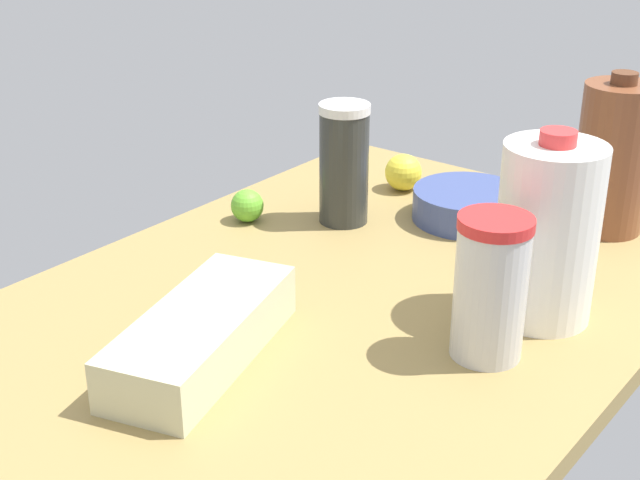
{
  "coord_description": "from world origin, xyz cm",
  "views": [
    {
      "loc": [
        80.55,
        63.2,
        59.11
      ],
      "look_at": [
        0.0,
        0.0,
        13.0
      ],
      "focal_mm": 50.0,
      "sensor_mm": 36.0,
      "label": 1
    }
  ],
  "objects_px": {
    "tumbler_cup": "(490,288)",
    "lime_beside_bowl": "(247,206)",
    "milk_jug": "(547,232)",
    "lemon_near_front": "(403,172)",
    "shaker_bottle": "(344,164)",
    "mixing_bowl": "(467,205)",
    "chocolate_milk_jug": "(613,158)",
    "egg_carton": "(202,334)"
  },
  "relations": [
    {
      "from": "milk_jug",
      "to": "lime_beside_bowl",
      "type": "distance_m",
      "value": 0.51
    },
    {
      "from": "egg_carton",
      "to": "lime_beside_bowl",
      "type": "distance_m",
      "value": 0.42
    },
    {
      "from": "mixing_bowl",
      "to": "chocolate_milk_jug",
      "type": "xyz_separation_m",
      "value": [
        -0.1,
        0.19,
        0.09
      ]
    },
    {
      "from": "mixing_bowl",
      "to": "lemon_near_front",
      "type": "relative_size",
      "value": 2.76
    },
    {
      "from": "mixing_bowl",
      "to": "lime_beside_bowl",
      "type": "distance_m",
      "value": 0.35
    },
    {
      "from": "lemon_near_front",
      "to": "tumbler_cup",
      "type": "bearing_deg",
      "value": 43.53
    },
    {
      "from": "lemon_near_front",
      "to": "milk_jug",
      "type": "bearing_deg",
      "value": 55.04
    },
    {
      "from": "mixing_bowl",
      "to": "lime_beside_bowl",
      "type": "relative_size",
      "value": 3.35
    },
    {
      "from": "mixing_bowl",
      "to": "shaker_bottle",
      "type": "relative_size",
      "value": 0.92
    },
    {
      "from": "mixing_bowl",
      "to": "chocolate_milk_jug",
      "type": "bearing_deg",
      "value": 118.45
    },
    {
      "from": "shaker_bottle",
      "to": "lime_beside_bowl",
      "type": "distance_m",
      "value": 0.17
    },
    {
      "from": "shaker_bottle",
      "to": "lemon_near_front",
      "type": "relative_size",
      "value": 3.01
    },
    {
      "from": "shaker_bottle",
      "to": "lemon_near_front",
      "type": "distance_m",
      "value": 0.19
    },
    {
      "from": "mixing_bowl",
      "to": "shaker_bottle",
      "type": "bearing_deg",
      "value": -50.19
    },
    {
      "from": "tumbler_cup",
      "to": "lime_beside_bowl",
      "type": "height_order",
      "value": "tumbler_cup"
    },
    {
      "from": "tumbler_cup",
      "to": "lime_beside_bowl",
      "type": "relative_size",
      "value": 3.34
    },
    {
      "from": "lemon_near_front",
      "to": "lime_beside_bowl",
      "type": "relative_size",
      "value": 1.22
    },
    {
      "from": "milk_jug",
      "to": "shaker_bottle",
      "type": "distance_m",
      "value": 0.4
    },
    {
      "from": "tumbler_cup",
      "to": "lime_beside_bowl",
      "type": "bearing_deg",
      "value": -104.2
    },
    {
      "from": "tumbler_cup",
      "to": "shaker_bottle",
      "type": "xyz_separation_m",
      "value": [
        -0.22,
        -0.38,
        0.01
      ]
    },
    {
      "from": "tumbler_cup",
      "to": "milk_jug",
      "type": "height_order",
      "value": "milk_jug"
    },
    {
      "from": "mixing_bowl",
      "to": "lime_beside_bowl",
      "type": "bearing_deg",
      "value": -50.81
    },
    {
      "from": "mixing_bowl",
      "to": "lime_beside_bowl",
      "type": "height_order",
      "value": "lime_beside_bowl"
    },
    {
      "from": "egg_carton",
      "to": "mixing_bowl",
      "type": "height_order",
      "value": "egg_carton"
    },
    {
      "from": "tumbler_cup",
      "to": "lime_beside_bowl",
      "type": "distance_m",
      "value": 0.52
    },
    {
      "from": "chocolate_milk_jug",
      "to": "egg_carton",
      "type": "bearing_deg",
      "value": -18.52
    },
    {
      "from": "chocolate_milk_jug",
      "to": "tumbler_cup",
      "type": "bearing_deg",
      "value": 4.4
    },
    {
      "from": "egg_carton",
      "to": "mixing_bowl",
      "type": "bearing_deg",
      "value": 159.93
    },
    {
      "from": "lime_beside_bowl",
      "to": "tumbler_cup",
      "type": "bearing_deg",
      "value": 75.8
    },
    {
      "from": "milk_jug",
      "to": "lemon_near_front",
      "type": "height_order",
      "value": "milk_jug"
    },
    {
      "from": "egg_carton",
      "to": "milk_jug",
      "type": "relative_size",
      "value": 1.18
    },
    {
      "from": "egg_carton",
      "to": "shaker_bottle",
      "type": "bearing_deg",
      "value": 178.64
    },
    {
      "from": "mixing_bowl",
      "to": "lemon_near_front",
      "type": "distance_m",
      "value": 0.16
    },
    {
      "from": "milk_jug",
      "to": "lime_beside_bowl",
      "type": "relative_size",
      "value": 4.69
    },
    {
      "from": "chocolate_milk_jug",
      "to": "milk_jug",
      "type": "relative_size",
      "value": 1.01
    },
    {
      "from": "milk_jug",
      "to": "lemon_near_front",
      "type": "bearing_deg",
      "value": -124.96
    },
    {
      "from": "chocolate_milk_jug",
      "to": "shaker_bottle",
      "type": "bearing_deg",
      "value": -56.08
    },
    {
      "from": "tumbler_cup",
      "to": "milk_jug",
      "type": "relative_size",
      "value": 0.71
    },
    {
      "from": "chocolate_milk_jug",
      "to": "milk_jug",
      "type": "xyz_separation_m",
      "value": [
        0.32,
        0.04,
        -0.0
      ]
    },
    {
      "from": "milk_jug",
      "to": "tumbler_cup",
      "type": "bearing_deg",
      "value": -3.56
    },
    {
      "from": "chocolate_milk_jug",
      "to": "milk_jug",
      "type": "distance_m",
      "value": 0.33
    },
    {
      "from": "chocolate_milk_jug",
      "to": "lime_beside_bowl",
      "type": "xyz_separation_m",
      "value": [
        0.33,
        -0.46,
        -0.09
      ]
    }
  ]
}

